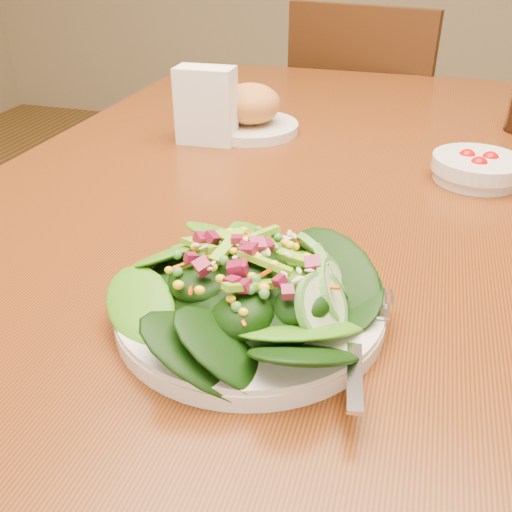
# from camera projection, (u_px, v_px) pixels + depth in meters

# --- Properties ---
(ground_plane) EXTENTS (5.00, 5.00, 0.00)m
(ground_plane) POSITION_uv_depth(u_px,v_px,m) (286.00, 494.00, 1.24)
(ground_plane) COLOR olive
(dining_table) EXTENTS (0.90, 1.40, 0.75)m
(dining_table) POSITION_uv_depth(u_px,v_px,m) (297.00, 230.00, 0.91)
(dining_table) COLOR #663013
(dining_table) RESTS_ON ground_plane
(chair_far) EXTENTS (0.50, 0.50, 0.90)m
(chair_far) POSITION_uv_depth(u_px,v_px,m) (365.00, 152.00, 1.72)
(chair_far) COLOR #381709
(chair_far) RESTS_ON ground_plane
(salad_plate) EXTENTS (0.26, 0.25, 0.07)m
(salad_plate) POSITION_uv_depth(u_px,v_px,m) (259.00, 293.00, 0.53)
(salad_plate) COLOR silver
(salad_plate) RESTS_ON dining_table
(bread_plate) EXTENTS (0.17, 0.17, 0.09)m
(bread_plate) POSITION_uv_depth(u_px,v_px,m) (250.00, 113.00, 1.01)
(bread_plate) COLOR silver
(bread_plate) RESTS_ON dining_table
(tomato_bowl) EXTENTS (0.13, 0.13, 0.04)m
(tomato_bowl) POSITION_uv_depth(u_px,v_px,m) (477.00, 168.00, 0.82)
(tomato_bowl) COLOR silver
(tomato_bowl) RESTS_ON dining_table
(napkin_holder) EXTENTS (0.10, 0.06, 0.12)m
(napkin_holder) POSITION_uv_depth(u_px,v_px,m) (206.00, 104.00, 0.95)
(napkin_holder) COLOR white
(napkin_holder) RESTS_ON dining_table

